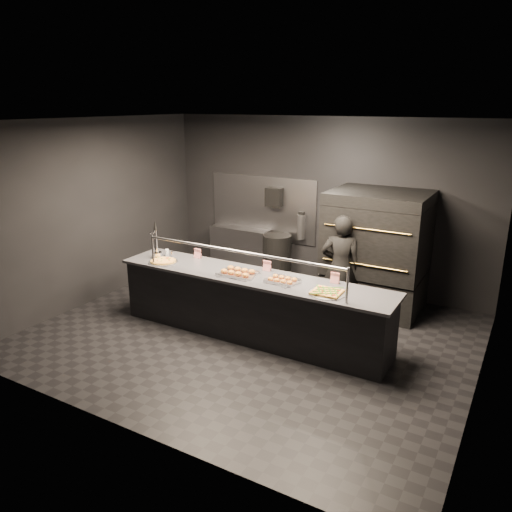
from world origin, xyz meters
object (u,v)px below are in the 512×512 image
towel_dispenser (274,197)px  beer_tap (156,247)px  slider_tray_a (238,272)px  slider_tray_b (282,280)px  square_pizza (327,292)px  worker (340,268)px  round_pizza (163,261)px  service_counter (251,305)px  prep_shelf (240,250)px  fire_extinguisher (301,227)px  trash_bin (277,258)px  pizza_oven (376,250)px

towel_dispenser → beer_tap: (-0.78, -2.41, -0.46)m
slider_tray_a → slider_tray_b: 0.67m
square_pizza → worker: worker is taller
beer_tap → worker: 2.83m
beer_tap → round_pizza: 0.30m
service_counter → prep_shelf: size_ratio=3.42×
slider_tray_b → worker: size_ratio=0.30×
round_pizza → fire_extinguisher: bearing=66.7°
beer_tap → round_pizza: beer_tap is taller
slider_tray_b → round_pizza: bearing=-176.4°
trash_bin → fire_extinguisher: bearing=24.6°
service_counter → slider_tray_b: size_ratio=8.41×
pizza_oven → round_pizza: 3.35m
prep_shelf → worker: 2.72m
pizza_oven → service_counter: bearing=-122.3°
square_pizza → pizza_oven: bearing=89.5°
slider_tray_b → square_pizza: slider_tray_b is taller
square_pizza → worker: (-0.32, 1.34, -0.12)m
square_pizza → slider_tray_a: bearing=177.5°
square_pizza → worker: size_ratio=0.28×
service_counter → round_pizza: size_ratio=9.36×
square_pizza → towel_dispenser: bearing=129.6°
service_counter → square_pizza: service_counter is taller
pizza_oven → fire_extinguisher: 1.63m
service_counter → fire_extinguisher: (-0.35, 2.40, 0.60)m
square_pizza → service_counter: bearing=173.8°
towel_dispenser → slider_tray_a: towel_dispenser is taller
towel_dispenser → worker: 2.24m
fire_extinguisher → square_pizza: fire_extinguisher is taller
service_counter → slider_tray_a: (-0.17, -0.07, 0.49)m
pizza_oven → slider_tray_a: 2.40m
slider_tray_b → fire_extinguisher: bearing=109.3°
towel_dispenser → fire_extinguisher: towel_dispenser is taller
slider_tray_b → trash_bin: slider_tray_b is taller
towel_dispenser → worker: size_ratio=0.21×
beer_tap → service_counter: bearing=0.8°
prep_shelf → pizza_oven: bearing=-8.5°
service_counter → beer_tap: bearing=-179.2°
fire_extinguisher → slider_tray_a: (0.18, -2.47, -0.11)m
round_pizza → slider_tray_a: (1.27, 0.08, 0.02)m
pizza_oven → towel_dispenser: 2.23m
round_pizza → towel_dispenser: bearing=77.8°
service_counter → beer_tap: beer_tap is taller
worker → service_counter: bearing=36.6°
towel_dispenser → trash_bin: towel_dispenser is taller
pizza_oven → square_pizza: pizza_oven is taller
beer_tap → prep_shelf: bearing=88.1°
beer_tap → slider_tray_a: bearing=-1.8°
trash_bin → pizza_oven: bearing=-9.4°
prep_shelf → round_pizza: size_ratio=2.74×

